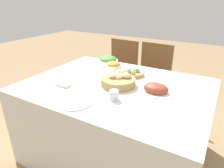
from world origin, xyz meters
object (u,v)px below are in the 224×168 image
object	(u,v)px
green_salad_bowl	(108,61)
drinking_cup	(114,95)
dinner_plate	(76,102)
spoon	(96,109)
butter_dish	(64,84)
chair_far_left	(119,72)
knife	(92,108)
bread_basket	(118,80)
egg_basket	(133,73)
carrot_bowl	(113,67)
ham_platter	(156,89)
fork	(61,98)
chair_far_center	(151,78)

from	to	relation	value
green_salad_bowl	drinking_cup	xyz separation A→B (m)	(0.47, -0.69, -0.01)
dinner_plate	drinking_cup	bearing A→B (deg)	40.24
spoon	butter_dish	size ratio (longest dim) A/B	1.63
chair_far_left	knife	distance (m)	1.46
spoon	bread_basket	bearing A→B (deg)	98.35
egg_basket	carrot_bowl	distance (m)	0.22
chair_far_left	butter_dish	world-z (taller)	chair_far_left
green_salad_bowl	dinner_plate	world-z (taller)	green_salad_bowl
bread_basket	butter_dish	xyz separation A→B (m)	(-0.39, -0.25, -0.03)
chair_far_left	carrot_bowl	distance (m)	0.75
ham_platter	butter_dish	xyz separation A→B (m)	(-0.72, -0.27, -0.01)
fork	drinking_cup	size ratio (longest dim) A/B	2.37
chair_far_center	butter_dish	distance (m)	1.25
carrot_bowl	knife	bearing A→B (deg)	-71.28
bread_basket	knife	bearing A→B (deg)	-85.88
dinner_plate	knife	bearing A→B (deg)	0.00
chair_far_left	dinner_plate	bearing A→B (deg)	-70.78
knife	chair_far_center	bearing A→B (deg)	91.78
green_salad_bowl	spoon	bearing A→B (deg)	-63.70
ham_platter	drinking_cup	size ratio (longest dim) A/B	4.10
drinking_cup	chair_far_left	bearing A→B (deg)	116.29
chair_far_center	knife	distance (m)	1.37
bread_basket	knife	size ratio (longest dim) A/B	1.67
chair_far_left	drinking_cup	bearing A→B (deg)	-59.59
egg_basket	butter_dish	world-z (taller)	egg_basket
spoon	drinking_cup	world-z (taller)	drinking_cup
chair_far_center	fork	size ratio (longest dim) A/B	5.30
carrot_bowl	drinking_cup	world-z (taller)	carrot_bowl
chair_far_center	green_salad_bowl	xyz separation A→B (m)	(-0.35, -0.48, 0.31)
chair_far_left	chair_far_center	bearing A→B (deg)	4.12
bread_basket	spoon	distance (m)	0.44
dinner_plate	butter_dish	size ratio (longest dim) A/B	2.22
spoon	butter_dish	distance (m)	0.49
green_salad_bowl	butter_dish	bearing A→B (deg)	-92.28
chair_far_left	spoon	world-z (taller)	chair_far_left
chair_far_left	ham_platter	bearing A→B (deg)	-44.00
ham_platter	fork	size ratio (longest dim) A/B	1.73
green_salad_bowl	drinking_cup	distance (m)	0.83
green_salad_bowl	chair_far_left	bearing A→B (deg)	102.92
carrot_bowl	spoon	size ratio (longest dim) A/B	0.93
carrot_bowl	fork	xyz separation A→B (m)	(-0.05, -0.71, -0.05)
fork	drinking_cup	distance (m)	0.40
ham_platter	spoon	bearing A→B (deg)	-120.10
drinking_cup	dinner_plate	bearing A→B (deg)	-139.76
bread_basket	butter_dish	world-z (taller)	bread_basket
egg_basket	carrot_bowl	world-z (taller)	carrot_bowl
bread_basket	dinner_plate	xyz separation A→B (m)	(-0.11, -0.43, -0.04)
drinking_cup	chair_far_center	bearing A→B (deg)	95.68
drinking_cup	ham_platter	bearing A→B (deg)	50.46
knife	spoon	distance (m)	0.03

